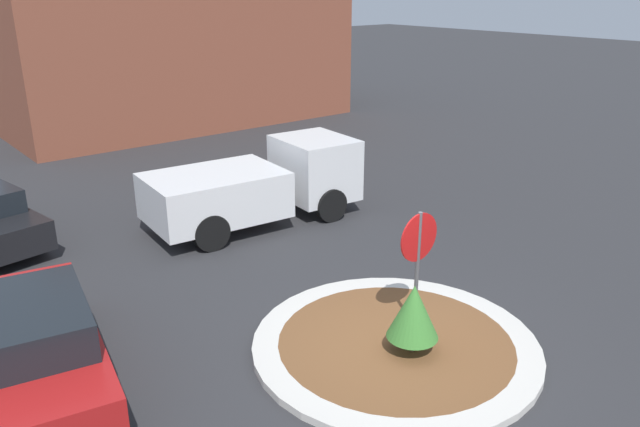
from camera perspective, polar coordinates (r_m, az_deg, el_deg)
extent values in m
plane|color=#2D2D30|center=(10.46, 6.87, -12.09)|extent=(120.00, 120.00, 0.00)
cylinder|color=beige|center=(10.43, 6.88, -11.80)|extent=(4.65, 4.65, 0.12)
cylinder|color=brown|center=(10.43, 6.89, -11.80)|extent=(3.81, 3.81, 0.12)
cylinder|color=#4C4C51|center=(10.46, 8.85, -5.44)|extent=(0.07, 0.07, 2.16)
cylinder|color=#B71414|center=(10.20, 9.04, -2.17)|extent=(0.83, 0.03, 0.83)
cylinder|color=brown|center=(10.12, 8.37, -11.67)|extent=(0.08, 0.08, 0.26)
cone|color=#3D7F33|center=(9.83, 8.54, -8.83)|extent=(0.82, 0.82, 0.88)
cube|color=white|center=(16.03, -0.49, 4.26)|extent=(1.83, 2.12, 1.53)
cube|color=white|center=(14.81, -9.58, 1.66)|extent=(3.29, 2.35, 1.07)
cube|color=black|center=(16.28, 1.22, 5.48)|extent=(0.20, 1.76, 0.53)
cylinder|color=black|center=(16.94, -2.72, 2.57)|extent=(0.85, 0.30, 0.84)
cylinder|color=black|center=(15.42, 1.00, 0.77)|extent=(0.85, 0.30, 0.84)
cylinder|color=black|center=(15.60, -12.86, 0.48)|extent=(0.85, 0.30, 0.84)
cylinder|color=black|center=(13.94, -9.92, -1.73)|extent=(0.85, 0.30, 0.84)
cube|color=brown|center=(27.14, -12.90, 15.26)|extent=(13.76, 6.00, 6.80)
cylinder|color=black|center=(15.08, -24.49, -2.03)|extent=(0.31, 0.66, 0.63)
cube|color=#B21919|center=(10.10, -24.81, -11.33)|extent=(2.54, 4.68, 0.63)
cube|color=black|center=(9.63, -25.21, -8.97)|extent=(1.91, 2.37, 0.55)
cylinder|color=black|center=(11.47, -21.20, -8.40)|extent=(0.31, 0.70, 0.67)
cylinder|color=black|center=(9.13, -18.52, -15.99)|extent=(0.31, 0.70, 0.67)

